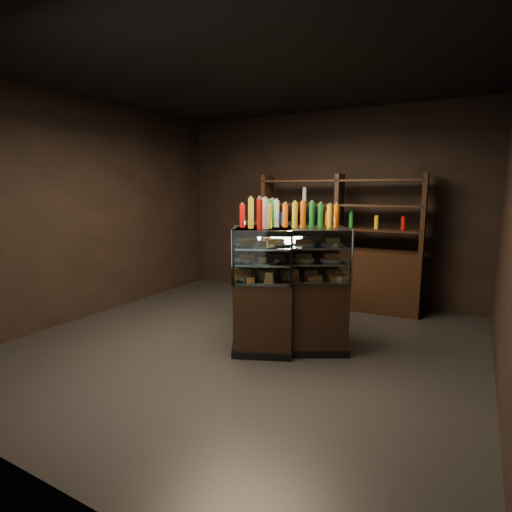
# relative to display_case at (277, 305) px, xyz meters

# --- Properties ---
(ground) EXTENTS (5.00, 5.00, 0.00)m
(ground) POSITION_rel_display_case_xyz_m (-0.29, -0.22, -0.46)
(ground) COLOR black
(ground) RESTS_ON ground
(room_shell) EXTENTS (5.02, 5.02, 3.01)m
(room_shell) POSITION_rel_display_case_xyz_m (-0.29, -0.22, 1.48)
(room_shell) COLOR black
(room_shell) RESTS_ON ground
(display_case) EXTENTS (1.58, 1.41, 1.37)m
(display_case) POSITION_rel_display_case_xyz_m (0.00, 0.00, 0.00)
(display_case) COLOR black
(display_case) RESTS_ON ground
(food_display) EXTENTS (1.20, 1.15, 0.43)m
(food_display) POSITION_rel_display_case_xyz_m (-0.00, -0.00, 0.58)
(food_display) COLOR #DD854F
(food_display) RESTS_ON display_case
(bottles_top) EXTENTS (1.04, 1.01, 0.30)m
(bottles_top) POSITION_rel_display_case_xyz_m (0.00, 0.00, 1.04)
(bottles_top) COLOR silver
(bottles_top) RESTS_ON display_case
(potted_conifer) EXTENTS (0.33, 0.33, 0.71)m
(potted_conifer) POSITION_rel_display_case_xyz_m (0.45, 0.54, -0.06)
(potted_conifer) COLOR black
(potted_conifer) RESTS_ON ground
(back_shelving) EXTENTS (2.42, 0.55, 2.00)m
(back_shelving) POSITION_rel_display_case_xyz_m (0.12, 1.83, 0.14)
(back_shelving) COLOR black
(back_shelving) RESTS_ON ground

